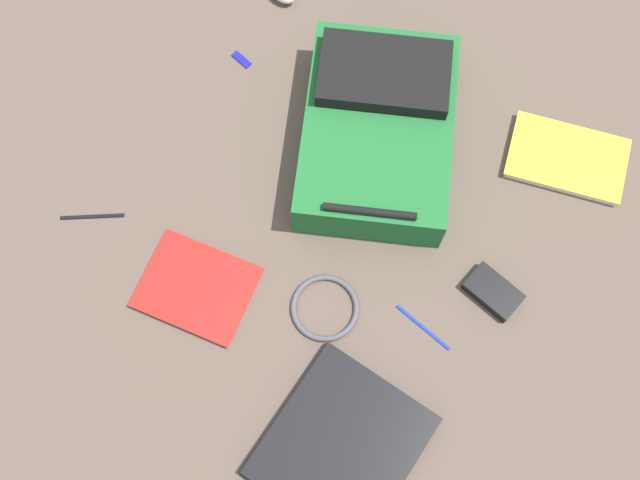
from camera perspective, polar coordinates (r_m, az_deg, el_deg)
ground_plane at (r=1.70m, az=0.77°, el=0.17°), size 3.48×3.48×0.00m
backpack at (r=1.73m, az=4.25°, el=8.17°), size 0.55×0.48×0.16m
laptop at (r=1.60m, az=1.61°, el=-14.81°), size 0.33×0.29×0.03m
book_manual at (r=1.68m, az=-8.97°, el=-3.47°), size 0.22×0.26×0.02m
book_red at (r=1.84m, az=17.60°, el=5.70°), size 0.22×0.29×0.02m
cable_coil at (r=1.65m, az=0.37°, el=-4.98°), size 0.15×0.15×0.01m
power_brick at (r=1.69m, az=12.55°, el=-3.73°), size 0.09×0.13×0.03m
pen_black at (r=1.66m, az=7.55°, el=-6.34°), size 0.03×0.14×0.01m
pen_blue at (r=1.79m, az=-16.34°, el=1.69°), size 0.09×0.12×0.01m
usb_stick at (r=1.89m, az=-5.77°, el=13.02°), size 0.03×0.05×0.01m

